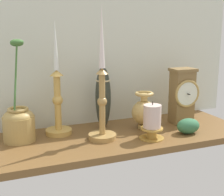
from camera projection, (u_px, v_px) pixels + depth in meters
ground_plane at (116, 137)px, 119.29cm from camera, size 100.00×36.00×2.40cm
back_wall at (99, 43)px, 128.49cm from camera, size 120.00×2.00×65.00cm
mantel_clock at (182, 95)px, 130.47cm from camera, size 11.21×9.47×22.64cm
candlestick_tall_left at (58, 102)px, 116.95cm from camera, size 9.68×9.68×41.57cm
candlestick_tall_center at (102, 101)px, 111.30cm from camera, size 9.91×9.91×46.40cm
brass_vase_bulbous at (144, 111)px, 124.59cm from camera, size 9.54×9.54×14.53cm
brass_vase_jar at (19, 121)px, 111.16cm from camera, size 11.00×11.00×35.12cm
pillar_candle_front at (152, 122)px, 113.44cm from camera, size 8.81×8.81×13.54cm
tall_ceramic_vase at (103, 97)px, 124.48cm from camera, size 6.02×6.02×24.16cm
ivy_sprig at (188, 126)px, 119.66cm from camera, size 9.03×6.32×5.73cm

